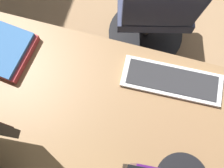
% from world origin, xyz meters
% --- Properties ---
extents(desk, '(2.06, 0.64, 0.73)m').
position_xyz_m(desk, '(0.20, 1.67, 0.66)').
color(desk, '#936D47').
rests_on(desk, ground).
extents(drawer_pedestal, '(0.40, 0.51, 0.69)m').
position_xyz_m(drawer_pedestal, '(0.12, 1.70, 0.35)').
color(drawer_pedestal, '#936D47').
rests_on(drawer_pedestal, ground).
extents(keyboard_main, '(0.43, 0.16, 0.02)m').
position_xyz_m(keyboard_main, '(-0.02, 1.48, 0.74)').
color(keyboard_main, silver).
rests_on(keyboard_main, desk).
extents(book_stack_near, '(0.22, 0.25, 0.05)m').
position_xyz_m(book_stack_near, '(0.70, 1.54, 0.76)').
color(book_stack_near, '#B2383D').
rests_on(book_stack_near, desk).
extents(office_chair, '(0.56, 0.60, 0.97)m').
position_xyz_m(office_chair, '(0.12, 0.96, 0.46)').
color(office_chair, '#383D56').
rests_on(office_chair, ground).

